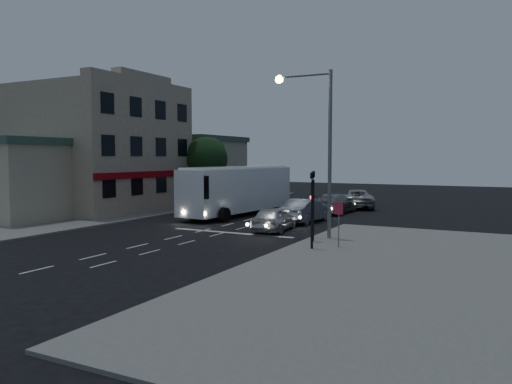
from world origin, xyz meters
The scene contains 17 objects.
ground centered at (0.00, 0.00, 0.00)m, with size 120.00×120.00×0.00m, color black.
sidewalk_near centered at (13.00, -4.00, 0.06)m, with size 12.00×24.00×0.12m, color slate.
sidewalk_far centered at (-13.00, 8.00, 0.06)m, with size 12.00×50.00×0.12m, color slate.
road_markings centered at (1.29, 3.31, 0.00)m, with size 8.00×30.55×0.01m.
tour_bus centered at (-2.12, 10.27, 2.04)m, with size 3.42×12.42×3.77m.
car_suv centered at (3.94, 3.80, 0.76)m, with size 1.79×4.45×1.51m, color silver.
car_sedan_a centered at (4.16, 8.56, 0.82)m, with size 1.73×4.95×1.63m, color #9696A6.
car_sedan_b centered at (4.17, 14.85, 0.80)m, with size 2.23×5.49×1.59m, color gray.
car_sedan_c centered at (4.59, 19.78, 0.82)m, with size 2.72×5.89×1.64m, color #B6B6B6.
traffic_signal_main centered at (7.60, 0.78, 2.42)m, with size 0.25×0.35×4.10m.
traffic_signal_side centered at (8.30, -1.20, 2.42)m, with size 0.18×0.15×4.10m.
regulatory_sign centered at (9.30, -0.24, 1.60)m, with size 0.45×0.12×2.20m.
streetlight centered at (7.34, 2.20, 5.73)m, with size 3.32×0.44×9.00m.
main_building centered at (-13.96, 8.00, 5.16)m, with size 10.12×12.00×11.00m.
low_building_south centered at (-14.50, -0.50, 3.00)m, with size 7.40×5.40×5.70m.
low_building_north centered at (-13.50, 20.00, 3.39)m, with size 9.40×9.40×6.50m.
street_tree centered at (-8.21, 15.02, 4.50)m, with size 4.00×4.00×6.20m.
Camera 1 is at (16.72, -23.42, 4.49)m, focal length 35.00 mm.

